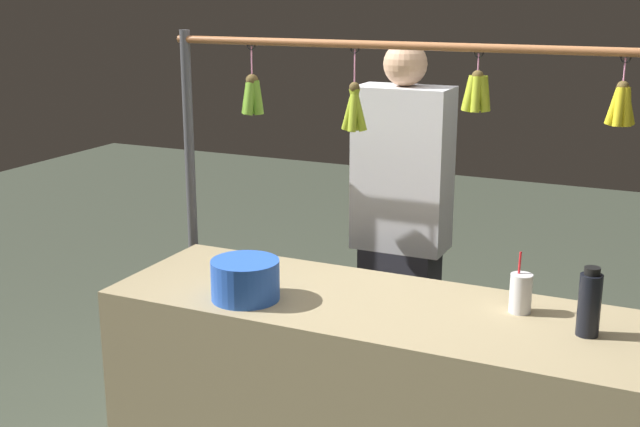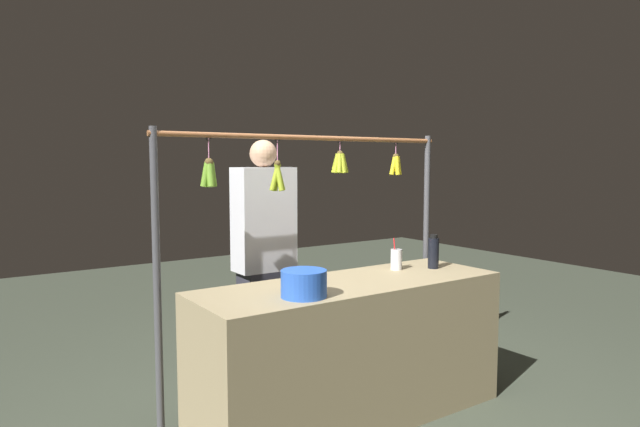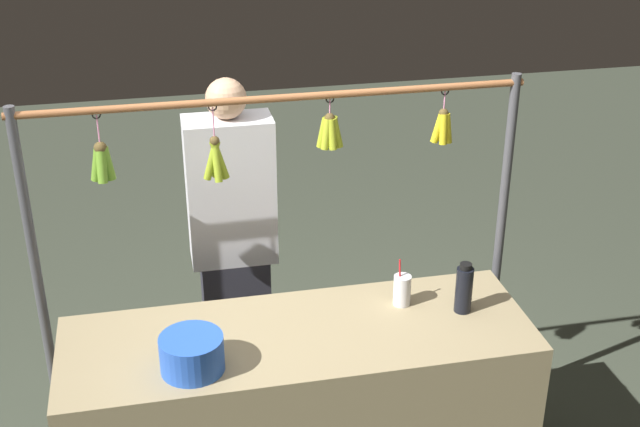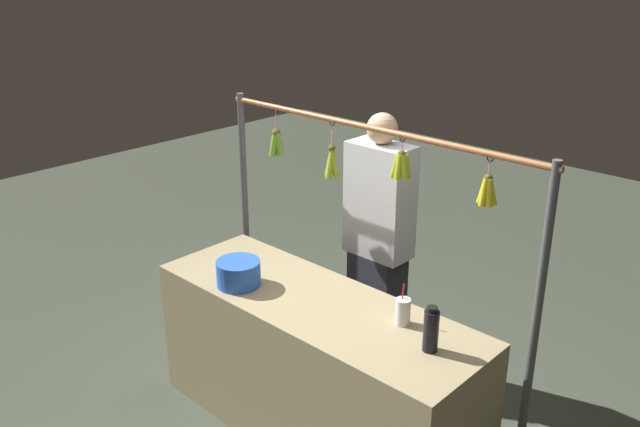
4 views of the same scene
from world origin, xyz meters
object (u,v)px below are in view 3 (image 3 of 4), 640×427
object	(u,v)px
drink_cup	(402,290)
vendor_person	(234,251)
blue_bucket	(192,354)
water_bottle	(464,289)

from	to	relation	value
drink_cup	vendor_person	size ratio (longest dim) A/B	0.12
blue_bucket	drink_cup	bearing A→B (deg)	-162.69
drink_cup	blue_bucket	bearing A→B (deg)	17.31
water_bottle	blue_bucket	xyz separation A→B (m)	(1.18, 0.18, -0.04)
vendor_person	blue_bucket	bearing A→B (deg)	73.84
water_bottle	drink_cup	bearing A→B (deg)	-24.10
water_bottle	vendor_person	xyz separation A→B (m)	(0.91, -0.75, -0.11)
blue_bucket	drink_cup	xyz separation A→B (m)	(-0.94, -0.29, -0.00)
blue_bucket	vendor_person	xyz separation A→B (m)	(-0.27, -0.93, -0.07)
water_bottle	drink_cup	size ratio (longest dim) A/B	1.08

